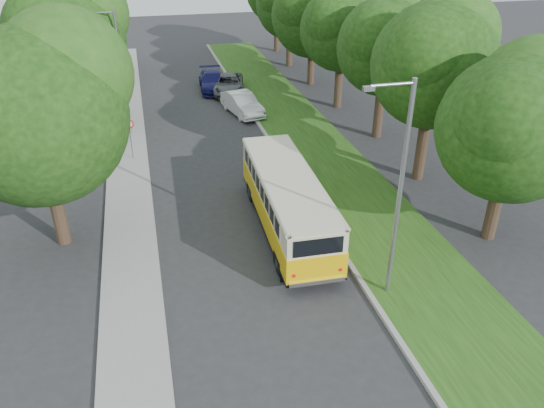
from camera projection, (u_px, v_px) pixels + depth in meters
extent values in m
plane|color=#2B2B2E|center=(258.00, 271.00, 20.68)|extent=(120.00, 120.00, 0.00)
cube|color=gray|center=(308.00, 199.00, 25.66)|extent=(0.20, 70.00, 0.15)
cube|color=#244512|center=(353.00, 194.00, 26.16)|extent=(4.50, 70.00, 0.13)
cube|color=gray|center=(130.00, 221.00, 23.88)|extent=(2.20, 70.00, 0.12)
cylinder|color=#332319|center=(495.00, 203.00, 22.03)|extent=(0.56, 0.56, 3.35)
sphere|color=#13350C|center=(512.00, 129.00, 20.44)|extent=(5.85, 5.85, 5.85)
sphere|color=#13350C|center=(533.00, 93.00, 20.59)|extent=(4.38, 4.38, 4.38)
sphere|color=#13350C|center=(508.00, 119.00, 19.28)|extent=(4.09, 4.09, 4.09)
cylinder|color=#332319|center=(423.00, 140.00, 26.86)|extent=(0.56, 0.56, 4.26)
sphere|color=#13350C|center=(434.00, 66.00, 25.04)|extent=(5.98, 5.98, 5.98)
sphere|color=#13350C|center=(451.00, 36.00, 25.19)|extent=(4.49, 4.49, 4.49)
sphere|color=#13350C|center=(426.00, 55.00, 23.85)|extent=(4.19, 4.19, 4.19)
cylinder|color=#332319|center=(379.00, 106.00, 32.10)|extent=(0.56, 0.56, 3.95)
sphere|color=#13350C|center=(385.00, 47.00, 30.40)|extent=(5.61, 5.61, 5.61)
sphere|color=#13350C|center=(399.00, 24.00, 30.54)|extent=(4.21, 4.21, 4.21)
sphere|color=#13350C|center=(378.00, 37.00, 29.29)|extent=(3.92, 3.92, 3.92)
cylinder|color=#332319|center=(339.00, 80.00, 37.14)|extent=(0.56, 0.56, 3.86)
sphere|color=#13350C|center=(342.00, 29.00, 35.45)|extent=(5.64, 5.64, 5.64)
sphere|color=#13350C|center=(354.00, 9.00, 35.60)|extent=(4.23, 4.23, 4.23)
sphere|color=#13350C|center=(334.00, 20.00, 34.33)|extent=(3.95, 3.95, 3.95)
cylinder|color=#332319|center=(311.00, 62.00, 42.28)|extent=(0.56, 0.56, 3.58)
sphere|color=#13350C|center=(313.00, 16.00, 40.57)|extent=(6.36, 6.36, 6.36)
sphere|color=#13350C|center=(304.00, 7.00, 39.31)|extent=(4.45, 4.45, 4.45)
cylinder|color=#332319|center=(289.00, 45.00, 47.32)|extent=(0.56, 0.56, 3.68)
sphere|color=#13350C|center=(290.00, 4.00, 45.65)|extent=(5.91, 5.91, 5.91)
cylinder|color=#332319|center=(277.00, 30.00, 52.41)|extent=(0.56, 0.56, 4.05)
cylinder|color=#332319|center=(56.00, 204.00, 21.60)|extent=(0.56, 0.56, 3.68)
sphere|color=#13350C|center=(37.00, 117.00, 19.80)|extent=(6.80, 6.80, 6.80)
sphere|color=#13350C|center=(65.00, 74.00, 19.98)|extent=(5.10, 5.10, 5.10)
cylinder|color=#332319|center=(79.00, 100.00, 33.49)|extent=(0.56, 0.56, 3.68)
sphere|color=#13350C|center=(68.00, 40.00, 31.69)|extent=(6.80, 6.80, 6.80)
sphere|color=#13350C|center=(86.00, 14.00, 31.87)|extent=(5.10, 5.10, 5.10)
sphere|color=#13350C|center=(46.00, 29.00, 30.34)|extent=(4.76, 4.76, 4.76)
cylinder|color=#332319|center=(89.00, 56.00, 43.68)|extent=(0.56, 0.56, 3.68)
sphere|color=#13350C|center=(81.00, 9.00, 41.89)|extent=(6.80, 6.80, 6.80)
sphere|color=#13350C|center=(65.00, 0.00, 40.54)|extent=(4.76, 4.76, 4.76)
cylinder|color=gray|center=(399.00, 197.00, 17.54)|extent=(0.16, 0.16, 8.00)
cylinder|color=gray|center=(393.00, 84.00, 15.53)|extent=(1.40, 0.10, 0.10)
cube|color=gray|center=(369.00, 89.00, 15.40)|extent=(0.35, 0.16, 0.14)
cylinder|color=gray|center=(123.00, 76.00, 31.48)|extent=(0.16, 0.16, 7.50)
cylinder|color=gray|center=(101.00, 13.00, 29.59)|extent=(1.40, 0.10, 0.10)
cube|color=gray|center=(87.00, 14.00, 29.47)|extent=(0.35, 0.16, 0.14)
cylinder|color=gray|center=(131.00, 139.00, 29.31)|extent=(0.06, 0.06, 2.50)
cone|color=red|center=(129.00, 124.00, 28.85)|extent=(0.56, 0.02, 0.56)
cone|color=white|center=(129.00, 124.00, 28.83)|extent=(0.40, 0.02, 0.40)
imported|color=#A2A2A6|center=(280.00, 164.00, 27.74)|extent=(2.51, 4.46, 1.43)
imported|color=white|center=(242.00, 104.00, 36.38)|extent=(2.47, 4.67, 1.46)
imported|color=#141457|center=(212.00, 81.00, 41.33)|extent=(2.25, 4.93, 1.40)
imported|color=#54565B|center=(229.00, 84.00, 40.66)|extent=(3.06, 5.28, 1.38)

